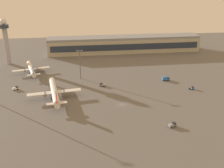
# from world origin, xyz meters

# --- Properties ---
(ground_plane) EXTENTS (416.00, 416.00, 0.00)m
(ground_plane) POSITION_xyz_m (0.00, 0.00, 0.00)
(ground_plane) COLOR #605E5B
(terminal_building) EXTENTS (157.68, 22.40, 16.40)m
(terminal_building) POSITION_xyz_m (23.77, 124.60, 8.09)
(terminal_building) COLOR #B2AD99
(terminal_building) RESTS_ON ground
(control_tower) EXTENTS (8.00, 8.00, 40.99)m
(control_tower) POSITION_xyz_m (-87.84, 96.80, 23.59)
(control_tower) COLOR #A8A8B2
(control_tower) RESTS_ON ground
(airplane_taxiway_distant) EXTENTS (35.01, 44.83, 11.51)m
(airplane_taxiway_distant) POSITION_xyz_m (-42.24, 16.27, 4.35)
(airplane_taxiway_distant) COLOR silver
(airplane_taxiway_distant) RESTS_ON ground
(airplane_far_stand) EXTENTS (29.79, 37.97, 9.88)m
(airplane_far_stand) POSITION_xyz_m (-64.23, 68.31, 3.73)
(airplane_far_stand) COLOR silver
(airplane_far_stand) RESTS_ON ground
(catering_truck) EXTENTS (5.81, 2.78, 3.05)m
(catering_truck) POSITION_xyz_m (40.21, 36.93, 1.58)
(catering_truck) COLOR #3372BF
(catering_truck) RESTS_ON ground
(maintenance_van) EXTENTS (4.45, 4.13, 2.25)m
(maintenance_van) POSITION_xyz_m (-70.53, 33.68, 1.18)
(maintenance_van) COLOR white
(maintenance_van) RESTS_ON ground
(baggage_tractor) EXTENTS (4.58, 3.63, 2.25)m
(baggage_tractor) POSITION_xyz_m (-9.03, 31.78, 1.18)
(baggage_tractor) COLOR gray
(baggage_tractor) RESTS_ON ground
(cargo_loader) EXTENTS (4.55, 3.19, 2.25)m
(cargo_loader) POSITION_xyz_m (21.93, -29.61, 1.18)
(cargo_loader) COLOR gray
(cargo_loader) RESTS_ON ground
(pushback_tug) EXTENTS (3.15, 1.93, 2.05)m
(pushback_tug) POSITION_xyz_m (53.43, 17.52, 1.07)
(pushback_tug) COLOR #3372BF
(pushback_tug) RESTS_ON ground
(apron_light_east) EXTENTS (4.80, 0.90, 23.02)m
(apron_light_east) POSITION_xyz_m (-24.34, 49.87, 13.31)
(apron_light_east) COLOR slate
(apron_light_east) RESTS_ON ground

